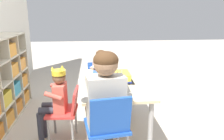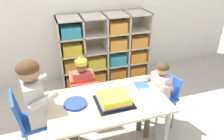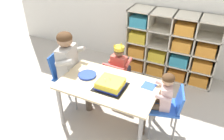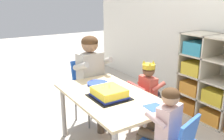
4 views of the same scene
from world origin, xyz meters
The scene contains 12 objects.
activity_table centered at (0.00, 0.00, 0.52)m, with size 1.13×0.68×0.60m.
classroom_chair_blue centered at (-0.13, 0.52, 0.35)m, with size 0.35×0.33×0.57m.
child_with_crown centered at (-0.13, 0.62, 0.50)m, with size 0.30×0.31×0.82m.
classroom_chair_adult_side centered at (-0.71, 0.13, 0.46)m, with size 0.40×0.38×0.75m.
adult_helper_seated centered at (-0.59, 0.15, 0.66)m, with size 0.45×0.44×1.06m.
guest_at_table_side centered at (0.59, 0.11, 0.54)m, with size 0.33×0.33×0.84m.
birthday_cake_on_tray centered at (0.05, -0.04, 0.64)m, with size 0.34×0.32×0.13m.
paper_plate_stack centered at (-0.30, 0.04, 0.61)m, with size 0.22×0.22×0.02m, color #233DA3.
paper_napkin_square centered at (0.43, 0.16, 0.60)m, with size 0.15×0.15×0.00m, color #3356B7.
fork_beside_plate_stack centered at (-0.44, 0.17, 0.60)m, with size 0.08×0.12×0.00m.
fork_at_table_front_edge centered at (-0.47, -0.23, 0.60)m, with size 0.09×0.12×0.00m.
fork_by_napkin centered at (-0.19, 0.21, 0.60)m, with size 0.15×0.06×0.00m.
Camera 4 is at (1.78, -1.12, 1.47)m, focal length 39.03 mm.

